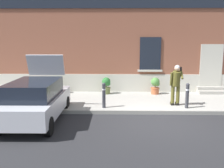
% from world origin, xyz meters
% --- Properties ---
extents(ground_plane, '(80.00, 80.00, 0.00)m').
position_xyz_m(ground_plane, '(0.00, 0.00, 0.00)').
color(ground_plane, '#232326').
extents(sidewalk, '(24.00, 3.60, 0.15)m').
position_xyz_m(sidewalk, '(0.00, 2.80, 0.07)').
color(sidewalk, '#99968E').
rests_on(sidewalk, ground).
extents(curb_edge, '(24.00, 0.12, 0.15)m').
position_xyz_m(curb_edge, '(0.00, 0.94, 0.07)').
color(curb_edge, gray).
rests_on(curb_edge, ground).
extents(building_facade, '(24.00, 1.52, 7.50)m').
position_xyz_m(building_facade, '(0.01, 5.29, 3.73)').
color(building_facade, brown).
rests_on(building_facade, ground).
extents(entrance_stoop, '(1.41, 0.64, 0.32)m').
position_xyz_m(entrance_stoop, '(3.36, 4.33, 0.28)').
color(entrance_stoop, '#9E998E').
rests_on(entrance_stoop, sidewalk).
extents(hatchback_car_silver, '(1.82, 4.08, 2.34)m').
position_xyz_m(hatchback_car_silver, '(-4.49, -0.02, 0.80)').
color(hatchback_car_silver, '#B7B7BF').
rests_on(hatchback_car_silver, ground).
extents(bollard_near_person, '(0.15, 0.15, 1.04)m').
position_xyz_m(bollard_near_person, '(1.29, 1.35, 0.71)').
color(bollard_near_person, '#333338').
rests_on(bollard_near_person, sidewalk).
extents(bollard_far_left, '(0.15, 0.15, 1.04)m').
position_xyz_m(bollard_far_left, '(-2.12, 1.35, 0.71)').
color(bollard_far_left, '#333338').
rests_on(bollard_far_left, sidewalk).
extents(person_on_phone, '(0.51, 0.51, 1.74)m').
position_xyz_m(person_on_phone, '(0.91, 1.76, 1.15)').
color(person_on_phone, '#514C1E').
rests_on(person_on_phone, sidewalk).
extents(planter_charcoal, '(0.44, 0.44, 0.86)m').
position_xyz_m(planter_charcoal, '(-4.65, 4.11, 0.61)').
color(planter_charcoal, '#2D2D30').
rests_on(planter_charcoal, sidewalk).
extents(planter_olive, '(0.44, 0.44, 0.86)m').
position_xyz_m(planter_olive, '(-2.13, 4.04, 0.61)').
color(planter_olive, '#606B38').
rests_on(planter_olive, sidewalk).
extents(planter_terracotta, '(0.44, 0.44, 0.86)m').
position_xyz_m(planter_terracotta, '(0.39, 4.03, 0.61)').
color(planter_terracotta, '#B25B38').
rests_on(planter_terracotta, sidewalk).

